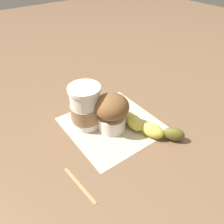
% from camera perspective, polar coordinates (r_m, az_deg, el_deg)
% --- Properties ---
extents(ground_plane, '(3.00, 3.00, 0.00)m').
position_cam_1_polar(ground_plane, '(0.60, 0.00, -3.28)').
color(ground_plane, brown).
extents(paper_napkin, '(0.24, 0.24, 0.00)m').
position_cam_1_polar(paper_napkin, '(0.60, 0.00, -3.23)').
color(paper_napkin, beige).
rests_on(paper_napkin, ground_plane).
extents(coffee_cup, '(0.08, 0.08, 0.12)m').
position_cam_1_polar(coffee_cup, '(0.57, -6.85, 1.09)').
color(coffee_cup, white).
rests_on(coffee_cup, paper_napkin).
extents(muffin, '(0.09, 0.09, 0.10)m').
position_cam_1_polar(muffin, '(0.56, -0.10, 0.16)').
color(muffin, white).
rests_on(muffin, paper_napkin).
extents(banana, '(0.10, 0.21, 0.04)m').
position_cam_1_polar(banana, '(0.58, 8.52, -3.27)').
color(banana, '#D6CC4C').
rests_on(banana, paper_napkin).
extents(wooden_stirrer, '(0.01, 0.11, 0.00)m').
position_cam_1_polar(wooden_stirrer, '(0.48, -8.48, -18.32)').
color(wooden_stirrer, tan).
rests_on(wooden_stirrer, ground_plane).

